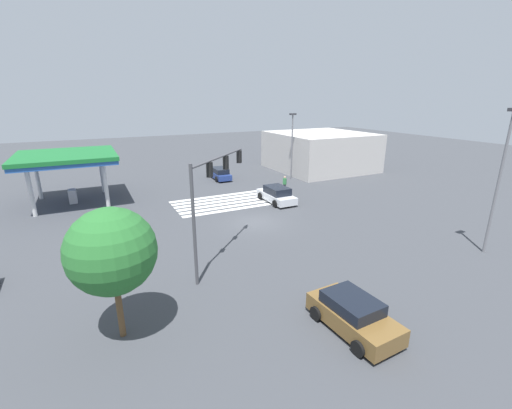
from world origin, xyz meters
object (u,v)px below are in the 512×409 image
object	(u,v)px
car_1	(353,314)
car_3	(277,195)
street_light_pole_a	(292,140)
street_light_pole_b	(501,172)
pedestrian	(285,183)
traffic_signal_mast	(213,186)
car_0	(219,174)
tree_corner_a	(112,251)

from	to	relation	value
car_1	car_3	size ratio (longest dim) A/B	0.91
street_light_pole_a	street_light_pole_b	bearing A→B (deg)	90.47
pedestrian	street_light_pole_a	world-z (taller)	street_light_pole_a
traffic_signal_mast	car_0	world-z (taller)	traffic_signal_mast
street_light_pole_a	traffic_signal_mast	bearing A→B (deg)	46.74
car_1	car_3	xyz separation A→B (m)	(-6.56, -18.14, 0.01)
street_light_pole_b	car_1	bearing A→B (deg)	9.35
traffic_signal_mast	car_3	bearing A→B (deg)	-0.44
car_0	street_light_pole_a	world-z (taller)	street_light_pole_a
pedestrian	tree_corner_a	distance (m)	25.16
tree_corner_a	street_light_pole_b	bearing A→B (deg)	175.13
car_0	pedestrian	xyz separation A→B (m)	(-4.16, 8.76, 0.26)
car_3	street_light_pole_b	world-z (taller)	street_light_pole_b
car_0	street_light_pole_b	distance (m)	29.18
car_0	street_light_pole_a	distance (m)	9.81
pedestrian	street_light_pole_a	xyz separation A→B (m)	(-3.80, -4.76, 3.82)
car_3	car_1	bearing A→B (deg)	159.89
traffic_signal_mast	street_light_pole_a	bearing A→B (deg)	1.74
car_1	street_light_pole_b	distance (m)	14.19
traffic_signal_mast	pedestrian	bearing A→B (deg)	0.16
car_1	street_light_pole_a	world-z (taller)	street_light_pole_a
car_1	pedestrian	distance (m)	22.96
car_1	pedestrian	world-z (taller)	pedestrian
car_0	car_3	distance (m)	11.74
pedestrian	street_light_pole_a	distance (m)	7.19
street_light_pole_a	street_light_pole_b	distance (m)	23.61
car_3	tree_corner_a	distance (m)	21.31
car_3	traffic_signal_mast	bearing A→B (deg)	134.32
car_0	tree_corner_a	size ratio (longest dim) A/B	0.83
car_0	street_light_pole_b	xyz separation A→B (m)	(-8.16, 27.61, 4.73)
car_3	street_light_pole_a	distance (m)	10.79
street_light_pole_a	tree_corner_a	xyz separation A→B (m)	(22.16, 21.70, -0.81)
car_0	pedestrian	size ratio (longest dim) A/B	2.77
car_0	street_light_pole_b	bearing A→B (deg)	-162.31
car_0	street_light_pole_b	size ratio (longest dim) A/B	0.52
traffic_signal_mast	pedestrian	xyz separation A→B (m)	(-12.52, -12.58, -4.03)
car_0	car_1	bearing A→B (deg)	171.58
traffic_signal_mast	car_3	world-z (taller)	traffic_signal_mast
tree_corner_a	traffic_signal_mast	bearing A→B (deg)	-143.25
car_3	street_light_pole_a	size ratio (longest dim) A/B	0.60
car_3	street_light_pole_b	bearing A→B (deg)	-157.59
traffic_signal_mast	car_3	xyz separation A→B (m)	(-9.85, -9.70, -4.25)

